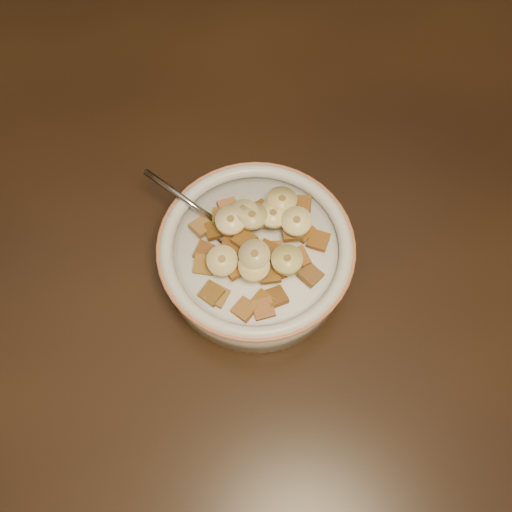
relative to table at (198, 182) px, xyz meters
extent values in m
cube|color=#422816|center=(0.00, 0.00, -0.78)|extent=(4.00, 4.50, 0.10)
cube|color=black|center=(0.00, 0.00, 0.00)|extent=(1.43, 0.95, 0.04)
cube|color=black|center=(-0.03, 0.54, -0.25)|extent=(0.53, 0.53, 0.97)
cylinder|color=silver|center=(0.05, -0.14, 0.04)|extent=(0.20, 0.20, 0.05)
cylinder|color=white|center=(0.05, -0.14, 0.07)|extent=(0.16, 0.16, 0.00)
ellipsoid|color=#9EA1A8|center=(0.03, -0.11, 0.07)|extent=(0.06, 0.06, 0.01)
cube|color=brown|center=(0.07, -0.15, 0.08)|extent=(0.03, 0.03, 0.01)
cube|color=#623710|center=(0.04, -0.13, 0.09)|extent=(0.03, 0.03, 0.01)
cube|color=brown|center=(0.07, -0.11, 0.08)|extent=(0.03, 0.03, 0.01)
cube|color=#974F1A|center=(0.09, -0.16, 0.08)|extent=(0.03, 0.03, 0.01)
cube|color=brown|center=(0.06, -0.17, 0.08)|extent=(0.02, 0.02, 0.01)
cube|color=brown|center=(0.06, -0.15, 0.09)|extent=(0.02, 0.02, 0.01)
cube|color=brown|center=(0.05, -0.10, 0.08)|extent=(0.03, 0.03, 0.01)
cube|color=brown|center=(0.04, -0.10, 0.08)|extent=(0.02, 0.02, 0.01)
cube|color=olive|center=(0.00, -0.10, 0.07)|extent=(0.03, 0.03, 0.01)
cube|color=brown|center=(0.06, -0.19, 0.07)|extent=(0.03, 0.03, 0.01)
cube|color=olive|center=(0.00, -0.18, 0.07)|extent=(0.03, 0.03, 0.01)
cube|color=#87601D|center=(-0.01, -0.15, 0.07)|extent=(0.03, 0.03, 0.01)
cube|color=brown|center=(0.00, -0.13, 0.08)|extent=(0.03, 0.03, 0.01)
cube|color=brown|center=(0.10, -0.18, 0.07)|extent=(0.03, 0.03, 0.01)
cube|color=#955931|center=(0.05, -0.20, 0.07)|extent=(0.02, 0.02, 0.01)
cube|color=brown|center=(0.01, -0.11, 0.08)|extent=(0.02, 0.02, 0.01)
cube|color=brown|center=(0.11, -0.10, 0.08)|extent=(0.03, 0.02, 0.01)
cube|color=brown|center=(0.11, -0.14, 0.08)|extent=(0.03, 0.03, 0.01)
cube|color=#9B6837|center=(0.03, -0.09, 0.08)|extent=(0.02, 0.02, 0.01)
cube|color=brown|center=(0.00, -0.18, 0.07)|extent=(0.03, 0.03, 0.01)
cube|color=brown|center=(0.06, -0.15, 0.09)|extent=(0.03, 0.03, 0.01)
cube|color=brown|center=(0.05, -0.20, 0.07)|extent=(0.03, 0.03, 0.01)
cube|color=#9B6235|center=(0.03, -0.20, 0.07)|extent=(0.03, 0.03, 0.01)
cube|color=brown|center=(0.06, -0.10, 0.08)|extent=(0.03, 0.03, 0.01)
cube|color=brown|center=(0.02, -0.14, 0.09)|extent=(0.03, 0.03, 0.01)
cube|color=brown|center=(0.06, -0.17, 0.08)|extent=(0.02, 0.02, 0.01)
cube|color=brown|center=(0.10, -0.13, 0.08)|extent=(0.03, 0.03, 0.01)
cube|color=#975018|center=(0.03, -0.16, 0.08)|extent=(0.03, 0.03, 0.01)
cube|color=olive|center=(0.02, -0.10, 0.08)|extent=(0.02, 0.02, 0.01)
cube|color=brown|center=(0.09, -0.13, 0.08)|extent=(0.02, 0.02, 0.01)
cylinder|color=#EDE297|center=(0.07, -0.11, 0.09)|extent=(0.04, 0.04, 0.01)
cylinder|color=#F7D994|center=(0.04, -0.17, 0.10)|extent=(0.04, 0.04, 0.01)
cylinder|color=#E0D785|center=(0.07, -0.17, 0.10)|extent=(0.04, 0.04, 0.01)
cylinder|color=tan|center=(0.05, -0.11, 0.10)|extent=(0.04, 0.04, 0.01)
cylinder|color=tan|center=(0.04, -0.16, 0.10)|extent=(0.04, 0.04, 0.02)
cylinder|color=#FCE0A4|center=(0.09, -0.13, 0.09)|extent=(0.04, 0.04, 0.01)
cylinder|color=beige|center=(0.01, -0.15, 0.09)|extent=(0.04, 0.04, 0.02)
cylinder|color=beige|center=(0.03, -0.11, 0.10)|extent=(0.04, 0.04, 0.01)
cylinder|color=#F3D28C|center=(0.08, -0.10, 0.09)|extent=(0.04, 0.04, 0.02)
cylinder|color=tan|center=(0.04, -0.11, 0.09)|extent=(0.03, 0.03, 0.02)
camera|label=1|loc=(0.01, -0.39, 0.60)|focal=40.00mm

